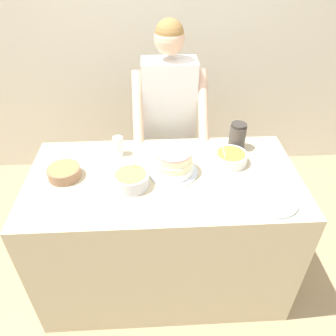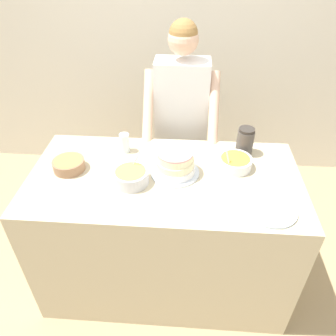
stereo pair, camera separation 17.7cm
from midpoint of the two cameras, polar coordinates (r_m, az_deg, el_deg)
The scene contains 11 objects.
ground_plane at distance 2.33m, azimuth -2.52°, elevation -25.97°, with size 14.00×14.00×0.00m, color tan.
wall_back at distance 3.00m, azimuth -3.93°, elevation 22.09°, with size 10.00×0.05×2.60m.
counter at distance 2.17m, azimuth -3.05°, elevation -11.08°, with size 1.55×0.78×0.92m.
person_baker at distance 2.35m, azimuth -1.95°, elevation 9.37°, with size 0.50×0.45×1.61m.
cake at distance 1.84m, azimuth -1.80°, elevation 0.76°, with size 0.28×0.28×0.15m.
frosting_bowl_yellow at distance 1.79m, azimuth -9.28°, elevation -2.04°, with size 0.20×0.20×0.17m.
frosting_bowl_olive at distance 1.94m, azimuth -20.17°, elevation -0.76°, with size 0.18×0.18×0.06m.
frosting_bowl_orange at distance 1.96m, azimuth 8.31°, elevation 1.74°, with size 0.20×0.20×0.15m.
drinking_glass at distance 2.03m, azimuth -11.13°, elevation 3.70°, with size 0.06×0.06×0.12m.
ceramic_plate at distance 1.75m, azimuth 14.98°, elevation -5.56°, with size 0.26×0.26×0.01m.
stoneware_jar at distance 2.07m, azimuth 9.60°, elevation 5.36°, with size 0.10×0.10×0.17m.
Camera 1 is at (-0.05, -1.06, 2.08)m, focal length 35.00 mm.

